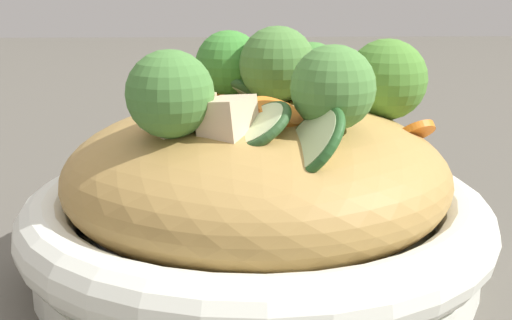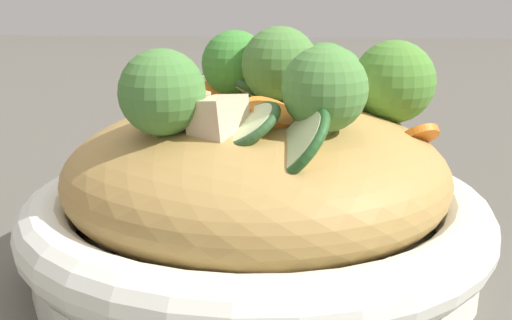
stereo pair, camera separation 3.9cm
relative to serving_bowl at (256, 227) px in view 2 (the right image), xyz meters
The scene contains 7 objects.
ground_plane 0.03m from the serving_bowl, ahead, with size 3.00×3.00×0.00m, color #555148.
serving_bowl is the anchor object (origin of this frame).
noodle_heap 0.03m from the serving_bowl, ahead, with size 0.22×0.22×0.08m.
broccoli_florets 0.09m from the serving_bowl, 125.88° to the left, with size 0.19×0.19×0.07m.
carrot_coins 0.07m from the serving_bowl, 96.38° to the left, with size 0.09×0.15×0.04m.
zucchini_slices 0.07m from the serving_bowl, 52.22° to the right, with size 0.16×0.11×0.04m.
chicken_chunks 0.08m from the serving_bowl, ahead, with size 0.09×0.12×0.03m.
Camera 2 is at (0.37, 0.03, 0.17)m, focal length 47.24 mm.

